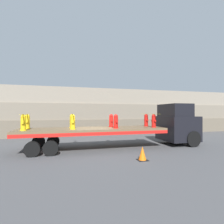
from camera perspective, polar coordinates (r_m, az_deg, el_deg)
The scene contains 16 objects.
ground_plane at distance 11.66m, azimuth -6.08°, elevation -11.85°, with size 120.00×120.00×0.00m, color #474749.
rock_cliff at distance 19.25m, azimuth -9.88°, elevation 0.12°, with size 60.00×3.30×4.92m.
truck_cab at distance 13.97m, azimuth 20.68°, elevation -3.76°, with size 2.26×2.66×2.98m.
flatbed_trailer at distance 11.41m, azimuth -8.95°, elevation -6.48°, with size 9.29×2.68×1.35m.
fire_hydrant_yellow_near_0 at distance 10.94m, azimuth -26.99°, elevation -3.15°, with size 0.35×0.49×0.90m.
fire_hydrant_yellow_far_0 at distance 12.05m, azimuth -25.91°, elevation -2.87°, with size 0.35×0.49×0.90m.
fire_hydrant_yellow_near_1 at distance 10.73m, azimuth -12.72°, elevation -3.22°, with size 0.35×0.49×0.90m.
fire_hydrant_yellow_far_1 at distance 11.86m, azimuth -12.97°, elevation -2.93°, with size 0.35×0.49×0.90m.
fire_hydrant_red_near_2 at distance 11.18m, azimuth 1.24°, elevation -3.10°, with size 0.35×0.49×0.90m.
fire_hydrant_red_far_2 at distance 12.27m, azimuth -0.28°, elevation -2.84°, with size 0.35×0.49×0.90m.
fire_hydrant_red_near_3 at distance 12.23m, azimuth 13.46°, elevation -2.85°, with size 0.35×0.49×0.90m.
fire_hydrant_red_far_3 at distance 13.23m, azimuth 11.08°, elevation -2.65°, with size 0.35×0.49×0.90m.
cargo_strap_rear at distance 11.48m, azimuth -26.42°, elevation -0.66°, with size 0.05×2.78×0.01m.
cargo_strap_middle at distance 11.28m, azimuth -12.85°, elevation -0.68°, with size 0.05×2.78×0.01m.
cargo_strap_front at distance 12.71m, azimuth 12.22°, elevation -0.63°, with size 0.05×2.78×0.01m.
traffic_cone at distance 8.98m, azimuth 9.90°, elevation -13.20°, with size 0.50×0.50×0.68m.
Camera 1 is at (-1.85, -11.27, 2.36)m, focal length 28.00 mm.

